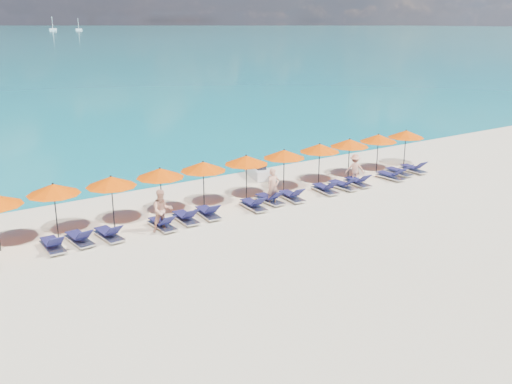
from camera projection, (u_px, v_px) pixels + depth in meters
ground at (298, 238)px, 22.82m from camera, size 1400.00×1400.00×0.00m
sailboat_near at (53, 29)px, 514.88m from camera, size 6.46×2.15×11.84m
sailboat_far at (79, 29)px, 518.51m from camera, size 5.62×1.87×10.31m
jetski at (259, 171)px, 31.67m from camera, size 1.48×2.47×0.83m
beachgoer_a at (273, 186)px, 26.87m from camera, size 0.66×0.46×1.73m
beachgoer_b at (162, 211)px, 23.37m from camera, size 0.94×0.64×1.79m
beachgoer_c at (355, 169)px, 30.49m from camera, size 1.09×0.94×1.55m
umbrella_2 at (53, 189)px, 22.39m from camera, size 2.10×2.10×2.28m
umbrella_3 at (111, 181)px, 23.46m from camera, size 2.10×2.10×2.28m
umbrella_4 at (160, 173)px, 24.78m from camera, size 2.10×2.10×2.28m
umbrella_5 at (203, 166)px, 25.90m from camera, size 2.10×2.10×2.28m
umbrella_6 at (246, 160)px, 27.09m from camera, size 2.10×2.10×2.28m
umbrella_7 at (284, 154)px, 28.30m from camera, size 2.10×2.10×2.28m
umbrella_8 at (320, 148)px, 29.66m from camera, size 2.10×2.10×2.28m
umbrella_9 at (350, 143)px, 30.86m from camera, size 2.10×2.10×2.28m
umbrella_10 at (378, 138)px, 32.12m from camera, size 2.10×2.10×2.28m
umbrella_11 at (406, 134)px, 33.28m from camera, size 2.10×2.10×2.28m
lounger_3 at (53, 244)px, 21.58m from camera, size 0.64×1.71×0.66m
lounger_4 at (80, 238)px, 22.20m from camera, size 0.76×1.75×0.66m
lounger_5 at (109, 234)px, 22.67m from camera, size 0.76×1.74×0.66m
lounger_6 at (162, 224)px, 23.80m from camera, size 0.66×1.71×0.66m
lounger_7 at (186, 217)px, 24.59m from camera, size 0.69×1.72×0.66m
lounger_8 at (208, 212)px, 25.21m from camera, size 0.79×1.75×0.66m
lounger_9 at (254, 204)px, 26.27m from camera, size 0.74×1.74×0.66m
lounger_10 at (270, 199)px, 27.12m from camera, size 0.67×1.72×0.66m
lounger_11 at (292, 196)px, 27.59m from camera, size 0.79×1.75×0.66m
lounger_12 at (325, 188)px, 28.78m from camera, size 0.79×1.76×0.66m
lounger_13 at (343, 185)px, 29.43m from camera, size 0.73×1.74×0.66m
lounger_14 at (358, 182)px, 30.02m from camera, size 0.79×1.75×0.66m
lounger_15 at (391, 175)px, 31.21m from camera, size 0.67×1.72×0.66m
lounger_16 at (399, 171)px, 32.06m from camera, size 0.64×1.71×0.66m
lounger_17 at (414, 168)px, 32.69m from camera, size 0.74×1.74×0.66m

